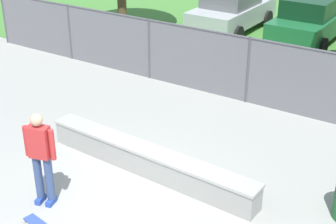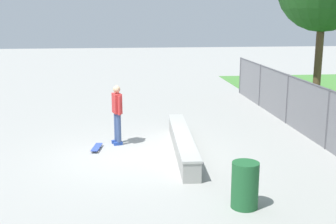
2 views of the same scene
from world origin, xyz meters
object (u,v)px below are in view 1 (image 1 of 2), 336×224
(skateboarder, at_px, (41,155))
(car_silver, at_px, (232,10))
(car_green, at_px, (311,19))
(concrete_ledge, at_px, (148,161))

(skateboarder, bearing_deg, car_silver, 100.11)
(skateboarder, distance_m, car_green, 12.12)
(skateboarder, xyz_separation_m, car_silver, (-2.11, 11.81, -0.17))
(car_silver, bearing_deg, skateboarder, -79.89)
(skateboarder, relative_size, car_green, 0.43)
(concrete_ledge, height_order, car_silver, car_silver)
(car_silver, xyz_separation_m, car_green, (2.97, 0.27, 0.00))
(concrete_ledge, relative_size, car_silver, 1.17)
(concrete_ledge, xyz_separation_m, skateboarder, (-1.01, -1.86, 0.73))
(concrete_ledge, bearing_deg, skateboarder, -118.49)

